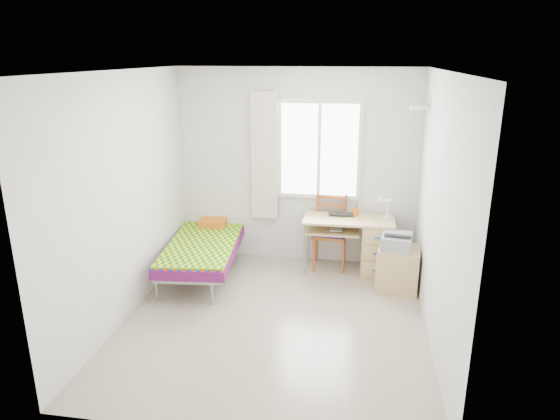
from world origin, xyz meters
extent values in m
plane|color=#BCAD93|center=(0.00, 0.00, 0.00)|extent=(3.50, 3.50, 0.00)
plane|color=white|center=(0.00, 0.00, 2.60)|extent=(3.50, 3.50, 0.00)
plane|color=silver|center=(0.00, 1.75, 1.30)|extent=(3.20, 0.00, 3.20)
plane|color=silver|center=(-1.60, 0.00, 1.30)|extent=(0.00, 3.50, 3.50)
plane|color=silver|center=(1.60, 0.00, 1.30)|extent=(0.00, 3.50, 3.50)
cube|color=white|center=(0.30, 1.73, 1.55)|extent=(1.10, 0.04, 1.30)
cube|color=white|center=(0.30, 1.72, 1.55)|extent=(1.00, 0.02, 1.20)
cube|color=white|center=(0.30, 1.72, 1.55)|extent=(0.04, 0.02, 1.20)
cube|color=beige|center=(-0.42, 1.68, 1.45)|extent=(0.35, 0.05, 1.70)
cube|color=white|center=(1.49, 1.40, 2.15)|extent=(0.20, 0.32, 0.03)
cube|color=gray|center=(-1.10, 1.03, 0.31)|extent=(0.97, 1.87, 0.05)
cube|color=#AA160B|center=(-1.10, 1.03, 0.38)|extent=(1.01, 1.89, 0.13)
cube|color=#D2C40E|center=(-1.10, 1.01, 0.45)|extent=(0.98, 1.77, 0.03)
cube|color=tan|center=(-1.10, 1.90, 0.54)|extent=(0.87, 0.13, 0.50)
cube|color=#D05817|center=(-1.15, 1.63, 0.51)|extent=(0.39, 0.34, 0.09)
cylinder|color=gray|center=(-1.43, 0.23, 0.14)|extent=(0.04, 0.04, 0.29)
cylinder|color=gray|center=(-0.76, 1.83, 0.14)|extent=(0.04, 0.04, 0.29)
cube|color=tan|center=(0.73, 1.43, 0.71)|extent=(1.16, 0.54, 0.03)
cube|color=tan|center=(1.11, 1.43, 0.35)|extent=(0.41, 0.51, 0.70)
cube|color=tan|center=(0.52, 1.43, 0.56)|extent=(0.71, 0.50, 0.02)
cylinder|color=gray|center=(0.19, 1.21, 0.35)|extent=(0.03, 0.03, 0.70)
cylinder|color=gray|center=(0.19, 1.65, 0.35)|extent=(0.03, 0.03, 0.70)
cube|color=brown|center=(0.49, 1.50, 0.47)|extent=(0.46, 0.46, 0.04)
cube|color=#1B2094|center=(0.49, 1.50, 0.50)|extent=(0.44, 0.44, 0.04)
cube|color=brown|center=(0.49, 1.69, 0.77)|extent=(0.38, 0.07, 0.42)
cylinder|color=brown|center=(0.30, 1.31, 0.24)|extent=(0.03, 0.03, 0.47)
cylinder|color=brown|center=(0.67, 1.69, 0.48)|extent=(0.04, 0.04, 0.97)
cube|color=tan|center=(1.35, 0.98, 0.27)|extent=(0.53, 0.49, 0.53)
cube|color=tan|center=(1.10, 0.98, 0.39)|extent=(0.05, 0.39, 0.19)
cube|color=tan|center=(1.10, 0.98, 0.16)|extent=(0.05, 0.39, 0.19)
cube|color=#989B9F|center=(1.31, 0.99, 0.61)|extent=(0.40, 0.44, 0.16)
cube|color=black|center=(1.31, 0.99, 0.69)|extent=(0.32, 0.36, 0.02)
imported|color=black|center=(0.62, 1.50, 0.74)|extent=(0.34, 0.23, 0.03)
cylinder|color=#D05817|center=(0.81, 1.57, 0.78)|extent=(0.10, 0.10, 0.10)
cylinder|color=white|center=(1.21, 1.48, 0.74)|extent=(0.09, 0.09, 0.03)
cylinder|color=white|center=(1.21, 1.48, 0.87)|extent=(0.02, 0.11, 0.24)
cylinder|color=white|center=(1.19, 1.40, 0.99)|extent=(0.12, 0.22, 0.10)
cone|color=white|center=(1.11, 1.30, 1.02)|extent=(0.13, 0.14, 0.12)
imported|color=gray|center=(0.49, 1.39, 0.59)|extent=(0.15, 0.21, 0.02)
camera|label=1|loc=(0.83, -4.72, 2.75)|focal=32.00mm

